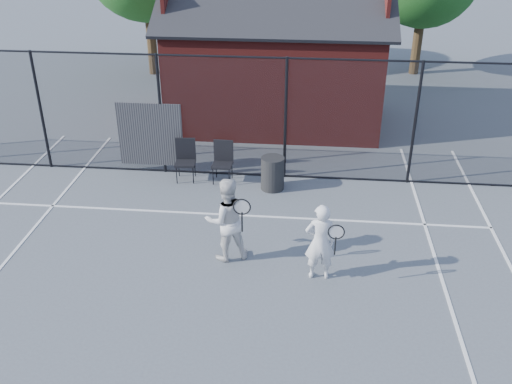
# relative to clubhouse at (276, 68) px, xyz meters

# --- Properties ---
(ground) EXTENTS (80.00, 80.00, 0.00)m
(ground) POSITION_rel_clubhouse_xyz_m (-0.50, -9.00, -1.61)
(ground) COLOR #4D5259
(ground) RESTS_ON ground
(court_lines) EXTENTS (11.02, 18.00, 0.01)m
(court_lines) POSITION_rel_clubhouse_xyz_m (-0.50, -10.32, -1.60)
(court_lines) COLOR silver
(court_lines) RESTS_ON ground
(fence) EXTENTS (22.04, 3.00, 3.00)m
(fence) POSITION_rel_clubhouse_xyz_m (-0.80, -4.00, -0.16)
(fence) COLOR black
(fence) RESTS_ON ground
(clubhouse) EXTENTS (6.50, 4.36, 4.19)m
(clubhouse) POSITION_rel_clubhouse_xyz_m (0.00, 0.00, 0.00)
(clubhouse) COLOR maroon
(clubhouse) RESTS_ON ground
(player_front) EXTENTS (0.69, 0.52, 1.51)m
(player_front) POSITION_rel_clubhouse_xyz_m (1.35, -8.06, -0.85)
(player_front) COLOR silver
(player_front) RESTS_ON ground
(player_back) EXTENTS (1.00, 0.89, 1.68)m
(player_back) POSITION_rel_clubhouse_xyz_m (-0.40, -7.60, -0.77)
(player_back) COLOR silver
(player_back) RESTS_ON ground
(chair_left) EXTENTS (0.52, 0.54, 1.00)m
(chair_left) POSITION_rel_clubhouse_xyz_m (-1.88, -4.40, -1.11)
(chair_left) COLOR black
(chair_left) RESTS_ON ground
(chair_right) EXTENTS (0.49, 0.51, 0.98)m
(chair_right) POSITION_rel_clubhouse_xyz_m (-0.98, -4.40, -1.12)
(chair_right) COLOR black
(chair_right) RESTS_ON ground
(waste_bin) EXTENTS (0.59, 0.59, 0.80)m
(waste_bin) POSITION_rel_clubhouse_xyz_m (0.26, -4.65, -1.21)
(waste_bin) COLOR black
(waste_bin) RESTS_ON ground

